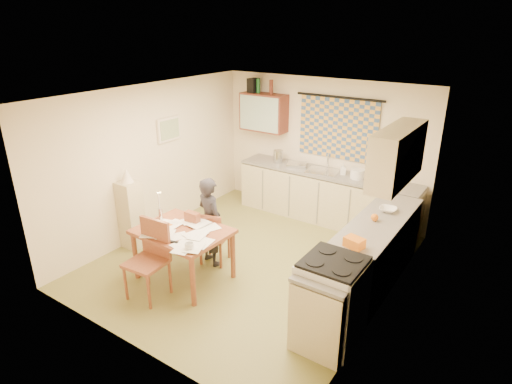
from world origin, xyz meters
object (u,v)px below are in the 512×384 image
Objects in this scene: counter_right at (365,264)px; shelf_stand at (131,215)px; counter_back at (325,197)px; chair_far at (214,246)px; person at (210,221)px; dining_table at (184,254)px; stove at (331,300)px.

counter_right is 2.67× the size of shelf_stand.
shelf_stand is (-2.11, -2.63, 0.10)m from counter_back.
person reaches higher than chair_far.
counter_right is 3.63m from shelf_stand.
dining_table is 1.50× the size of chair_far.
counter_right is 2.19× the size of person.
stove is at bearing -63.37° from counter_back.
chair_far is (-2.15, 0.57, -0.25)m from stove.
counter_back reaches higher than chair_far.
counter_back is 3.19m from stove.
stove reaches higher than counter_right.
chair_far is at bearing -118.18° from person.
counter_right is (1.43, -1.81, -0.00)m from counter_back.
counter_back is at bearing 76.11° from dining_table.
counter_right is 2.45m from dining_table.
chair_far is at bearing 165.05° from stove.
counter_back is at bearing 128.25° from counter_right.
person is (-2.18, 0.54, 0.17)m from stove.
counter_back and counter_right have the same top height.
stove is at bearing 1.63° from dining_table.
counter_back is 2.96m from dining_table.
chair_far is at bearing -167.86° from counter_right.
shelf_stand is at bearing -167.00° from counter_right.
counter_back is 2.99× the size of shelf_stand.
shelf_stand is (-1.36, -0.32, -0.12)m from person.
dining_table is at bearing -105.58° from counter_back.
counter_back is at bearing 51.24° from shelf_stand.
stove is at bearing -90.00° from counter_right.
dining_table is 1.35m from shelf_stand.
counter_back is 2.40m from chair_far.
person is (0.04, 0.54, 0.30)m from dining_table.
counter_back is 2.65× the size of dining_table.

